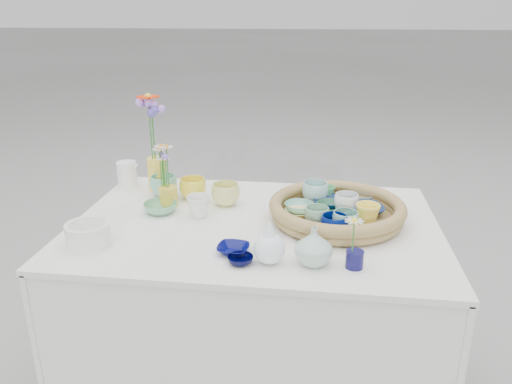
# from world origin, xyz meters

# --- Properties ---
(wicker_tray) EXTENTS (0.47, 0.47, 0.08)m
(wicker_tray) POSITION_xyz_m (0.28, 0.05, 0.80)
(wicker_tray) COLOR brown
(wicker_tray) RESTS_ON display_table
(tray_ceramic_0) EXTENTS (0.13, 0.13, 0.03)m
(tray_ceramic_0) POSITION_xyz_m (0.26, 0.13, 0.80)
(tray_ceramic_0) COLOR #081F52
(tray_ceramic_0) RESTS_ON wicker_tray
(tray_ceramic_1) EXTENTS (0.15, 0.15, 0.03)m
(tray_ceramic_1) POSITION_xyz_m (0.38, 0.08, 0.80)
(tray_ceramic_1) COLOR #0B2152
(tray_ceramic_1) RESTS_ON wicker_tray
(tray_ceramic_2) EXTENTS (0.10, 0.10, 0.08)m
(tray_ceramic_2) POSITION_xyz_m (0.38, -0.02, 0.82)
(tray_ceramic_2) COLOR #FFE551
(tray_ceramic_2) RESTS_ON wicker_tray
(tray_ceramic_3) EXTENTS (0.12, 0.12, 0.04)m
(tray_ceramic_3) POSITION_xyz_m (0.27, 0.07, 0.80)
(tray_ceramic_3) COLOR #39784F
(tray_ceramic_3) RESTS_ON wicker_tray
(tray_ceramic_4) EXTENTS (0.11, 0.11, 0.07)m
(tray_ceramic_4) POSITION_xyz_m (0.21, -0.04, 0.82)
(tray_ceramic_4) COLOR #7DAD8D
(tray_ceramic_4) RESTS_ON wicker_tray
(tray_ceramic_5) EXTENTS (0.12, 0.12, 0.03)m
(tray_ceramic_5) POSITION_xyz_m (0.15, 0.07, 0.80)
(tray_ceramic_5) COLOR #79C0AA
(tray_ceramic_5) RESTS_ON wicker_tray
(tray_ceramic_6) EXTENTS (0.12, 0.12, 0.08)m
(tray_ceramic_6) POSITION_xyz_m (0.20, 0.18, 0.82)
(tray_ceramic_6) COLOR #A0D2CB
(tray_ceramic_6) RESTS_ON wicker_tray
(tray_ceramic_7) EXTENTS (0.12, 0.12, 0.07)m
(tray_ceramic_7) POSITION_xyz_m (0.31, 0.09, 0.82)
(tray_ceramic_7) COLOR white
(tray_ceramic_7) RESTS_ON wicker_tray
(tray_ceramic_8) EXTENTS (0.11, 0.11, 0.02)m
(tray_ceramic_8) POSITION_xyz_m (0.38, 0.23, 0.79)
(tray_ceramic_8) COLOR #9CC7FD
(tray_ceramic_8) RESTS_ON wicker_tray
(tray_ceramic_9) EXTENTS (0.11, 0.11, 0.07)m
(tray_ceramic_9) POSITION_xyz_m (0.27, -0.11, 0.82)
(tray_ceramic_9) COLOR #000F57
(tray_ceramic_9) RESTS_ON wicker_tray
(tray_ceramic_10) EXTENTS (0.12, 0.12, 0.02)m
(tray_ceramic_10) POSITION_xyz_m (0.15, 0.03, 0.79)
(tray_ceramic_10) COLOR #D3C07C
(tray_ceramic_10) RESTS_ON wicker_tray
(tray_ceramic_11) EXTENTS (0.10, 0.10, 0.07)m
(tray_ceramic_11) POSITION_xyz_m (0.30, -0.07, 0.82)
(tray_ceramic_11) COLOR #7FC3A8
(tray_ceramic_11) RESTS_ON wicker_tray
(tray_ceramic_12) EXTENTS (0.07, 0.07, 0.05)m
(tray_ceramic_12) POSITION_xyz_m (0.25, 0.21, 0.81)
(tray_ceramic_12) COLOR #4BA961
(tray_ceramic_12) RESTS_ON wicker_tray
(loose_ceramic_0) EXTENTS (0.13, 0.13, 0.08)m
(loose_ceramic_0) POSITION_xyz_m (-0.27, 0.20, 0.81)
(loose_ceramic_0) COLOR yellow
(loose_ceramic_0) RESTS_ON display_table
(loose_ceramic_1) EXTENTS (0.11, 0.11, 0.08)m
(loose_ceramic_1) POSITION_xyz_m (-0.13, 0.15, 0.81)
(loose_ceramic_1) COLOR #D6D877
(loose_ceramic_1) RESTS_ON display_table
(loose_ceramic_2) EXTENTS (0.15, 0.15, 0.04)m
(loose_ceramic_2) POSITION_xyz_m (-0.35, 0.04, 0.78)
(loose_ceramic_2) COLOR #66AA79
(loose_ceramic_2) RESTS_ON display_table
(loose_ceramic_3) EXTENTS (0.11, 0.11, 0.08)m
(loose_ceramic_3) POSITION_xyz_m (-0.21, 0.03, 0.80)
(loose_ceramic_3) COLOR white
(loose_ceramic_3) RESTS_ON display_table
(loose_ceramic_4) EXTENTS (0.11, 0.11, 0.02)m
(loose_ceramic_4) POSITION_xyz_m (-0.04, -0.24, 0.78)
(loose_ceramic_4) COLOR #020548
(loose_ceramic_4) RESTS_ON display_table
(loose_ceramic_5) EXTENTS (0.14, 0.14, 0.08)m
(loose_ceramic_5) POSITION_xyz_m (-0.39, 0.22, 0.81)
(loose_ceramic_5) COLOR #77BF9E
(loose_ceramic_5) RESTS_ON display_table
(loose_ceramic_6) EXTENTS (0.09, 0.09, 0.02)m
(loose_ceramic_6) POSITION_xyz_m (-0.00, -0.30, 0.78)
(loose_ceramic_6) COLOR black
(loose_ceramic_6) RESTS_ON display_table
(fluted_bowl) EXTENTS (0.17, 0.17, 0.07)m
(fluted_bowl) POSITION_xyz_m (-0.50, -0.24, 0.80)
(fluted_bowl) COLOR white
(fluted_bowl) RESTS_ON display_table
(bud_vase_paleblue) EXTENTS (0.12, 0.12, 0.14)m
(bud_vase_paleblue) POSITION_xyz_m (0.08, -0.29, 0.84)
(bud_vase_paleblue) COLOR white
(bud_vase_paleblue) RESTS_ON display_table
(bud_vase_seafoam) EXTENTS (0.14, 0.14, 0.12)m
(bud_vase_seafoam) POSITION_xyz_m (0.21, -0.28, 0.82)
(bud_vase_seafoam) COLOR #A3C2B3
(bud_vase_seafoam) RESTS_ON display_table
(bud_vase_cobalt) EXTENTS (0.07, 0.07, 0.05)m
(bud_vase_cobalt) POSITION_xyz_m (0.32, -0.28, 0.79)
(bud_vase_cobalt) COLOR #0F0D44
(bud_vase_cobalt) RESTS_ON display_table
(single_daisy) EXTENTS (0.08, 0.08, 0.12)m
(single_daisy) POSITION_xyz_m (0.31, -0.29, 0.86)
(single_daisy) COLOR beige
(single_daisy) RESTS_ON bud_vase_cobalt
(tall_vase_yellow) EXTENTS (0.08, 0.08, 0.14)m
(tall_vase_yellow) POSITION_xyz_m (-0.44, 0.28, 0.83)
(tall_vase_yellow) COLOR yellow
(tall_vase_yellow) RESTS_ON display_table
(gerbera) EXTENTS (0.11, 0.11, 0.27)m
(gerbera) POSITION_xyz_m (-0.45, 0.26, 1.03)
(gerbera) COLOR #FF3006
(gerbera) RESTS_ON tall_vase_yellow
(hydrangea) EXTENTS (0.10, 0.10, 0.28)m
(hydrangea) POSITION_xyz_m (-0.44, 0.27, 1.00)
(hydrangea) COLOR #5448B2
(hydrangea) RESTS_ON tall_vase_yellow
(white_pitcher) EXTENTS (0.13, 0.11, 0.11)m
(white_pitcher) POSITION_xyz_m (-0.58, 0.30, 0.82)
(white_pitcher) COLOR white
(white_pitcher) RESTS_ON display_table
(daisy_cup) EXTENTS (0.08, 0.08, 0.07)m
(daisy_cup) POSITION_xyz_m (-0.34, 0.11, 0.80)
(daisy_cup) COLOR gold
(daisy_cup) RESTS_ON display_table
(daisy_posy) EXTENTS (0.11, 0.11, 0.15)m
(daisy_posy) POSITION_xyz_m (-0.36, 0.11, 0.92)
(daisy_posy) COLOR silver
(daisy_posy) RESTS_ON daisy_cup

